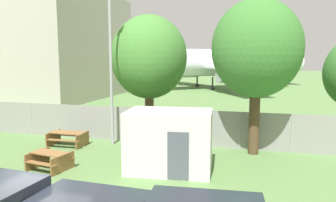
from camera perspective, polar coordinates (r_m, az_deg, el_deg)
name	(u,v)px	position (r m, az deg, el deg)	size (l,w,h in m)	color
hangar_building	(21,45)	(45.12, -24.20, 8.96)	(22.24, 17.92, 14.39)	#ADA899
perimeter_fence	(148,125)	(18.51, -3.59, -4.24)	(56.07, 0.07, 1.98)	gray
airplane	(199,63)	(50.16, 5.41, 6.61)	(32.47, 26.35, 12.21)	silver
portable_cabin	(169,141)	(13.89, 0.22, -6.97)	(3.72, 2.54, 2.58)	silver
picnic_bench_near_cabin	(68,137)	(18.74, -17.07, -6.02)	(1.99, 1.45, 0.76)	brown
picnic_bench_open_grass	(50,159)	(15.12, -19.88, -9.46)	(1.82, 1.65, 0.76)	brown
tree_left_of_cabin	(149,57)	(20.09, -3.33, 7.58)	(4.62, 4.62, 7.35)	brown
tree_behind_benches	(257,49)	(16.48, 15.19, 8.73)	(4.32, 4.32, 7.60)	#4C3823
light_mast	(111,48)	(17.99, -9.97, 9.07)	(0.44, 0.44, 8.78)	#99999E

